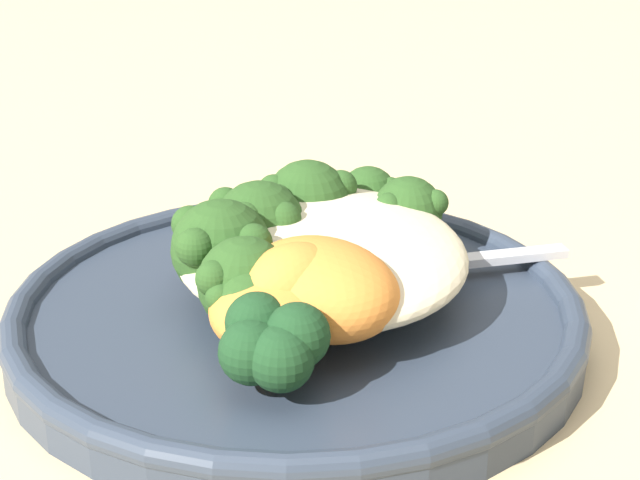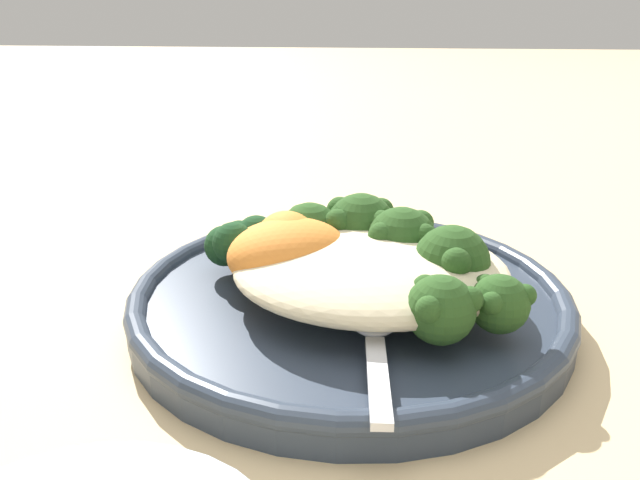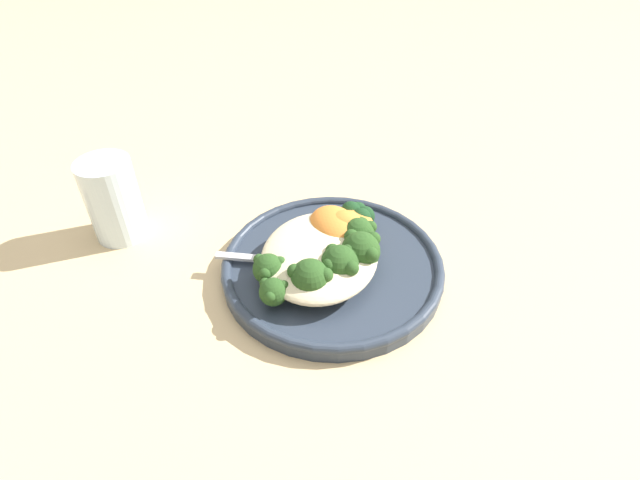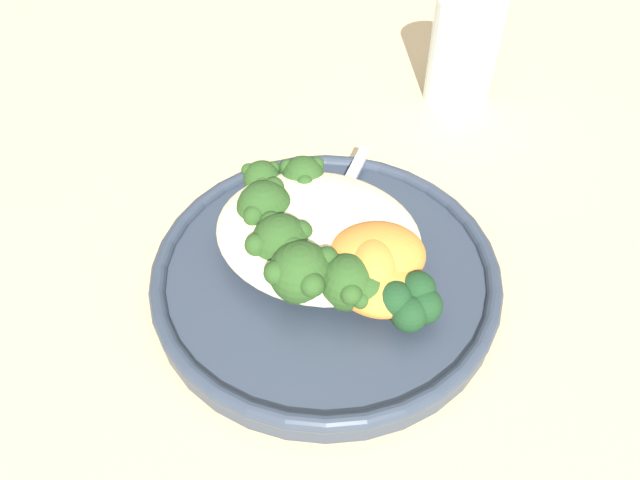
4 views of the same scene
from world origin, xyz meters
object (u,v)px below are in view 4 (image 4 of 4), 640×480
sweet_potato_chunk_1 (373,274)px  spoon (339,200)px  broccoli_stalk_4 (311,264)px  sweet_potato_chunk_0 (373,267)px  broccoli_stalk_1 (289,194)px  water_glass (463,51)px  plate (326,273)px  broccoli_stalk_0 (310,185)px  broccoli_stalk_6 (363,270)px  sweet_potato_chunk_2 (375,256)px  broccoli_stalk_2 (282,213)px  broccoli_stalk_5 (348,273)px  broccoli_stalk_3 (290,243)px  kale_tuft (409,299)px  quinoa_mound (318,233)px

sweet_potato_chunk_1 → spoon: bearing=126.4°
broccoli_stalk_4 → sweet_potato_chunk_0: broccoli_stalk_4 is taller
broccoli_stalk_1 → sweet_potato_chunk_0: (0.09, -0.05, 0.01)m
sweet_potato_chunk_1 → water_glass: bearing=92.0°
plate → broccoli_stalk_0: 0.07m
broccoli_stalk_6 → sweet_potato_chunk_0: 0.01m
sweet_potato_chunk_1 → spoon: (-0.05, 0.07, -0.01)m
broccoli_stalk_4 → broccoli_stalk_6: bearing=127.8°
broccoli_stalk_1 → sweet_potato_chunk_2: bearing=166.2°
broccoli_stalk_2 → broccoli_stalk_6: broccoli_stalk_2 is taller
broccoli_stalk_5 → spoon: broccoli_stalk_5 is taller
broccoli_stalk_2 → spoon: 0.05m
broccoli_stalk_3 → broccoli_stalk_5: 0.05m
broccoli_stalk_4 → sweet_potato_chunk_2: size_ratio=1.63×
sweet_potato_chunk_2 → kale_tuft: sweet_potato_chunk_2 is taller
broccoli_stalk_3 → sweet_potato_chunk_1: size_ratio=1.14×
quinoa_mound → broccoli_stalk_2: size_ratio=1.40×
sweet_potato_chunk_1 → spoon: 0.09m
sweet_potato_chunk_1 → spoon: size_ratio=0.71×
water_glass → quinoa_mound: bearing=-98.7°
plate → broccoli_stalk_2: 0.05m
broccoli_stalk_3 → broccoli_stalk_4: bearing=101.3°
broccoli_stalk_2 → plate: bearing=142.1°
broccoli_stalk_1 → kale_tuft: size_ratio=2.61×
quinoa_mound → broccoli_stalk_6: size_ratio=1.48×
broccoli_stalk_4 → broccoli_stalk_1: bearing=-130.4°
broccoli_stalk_6 → kale_tuft: 0.04m
sweet_potato_chunk_1 → sweet_potato_chunk_2: sweet_potato_chunk_2 is taller
broccoli_stalk_5 → sweet_potato_chunk_1: (0.01, 0.01, -0.00)m
broccoli_stalk_6 → kale_tuft: bearing=43.2°
sweet_potato_chunk_2 → broccoli_stalk_1: bearing=154.4°
broccoli_stalk_1 → broccoli_stalk_2: size_ratio=1.08×
water_glass → sweet_potato_chunk_0: bearing=-88.3°
plate → sweet_potato_chunk_2: size_ratio=3.59×
broccoli_stalk_3 → broccoli_stalk_1: bearing=-113.8°
broccoli_stalk_2 → water_glass: 0.26m
broccoli_stalk_2 → spoon: broccoli_stalk_2 is taller
broccoli_stalk_4 → water_glass: (0.03, 0.29, 0.01)m
sweet_potato_chunk_0 → sweet_potato_chunk_1: sweet_potato_chunk_0 is taller
broccoli_stalk_2 → water_glass: (0.07, 0.25, 0.01)m
plate → broccoli_stalk_6: bearing=-10.6°
plate → broccoli_stalk_0: broccoli_stalk_0 is taller
broccoli_stalk_2 → kale_tuft: size_ratio=2.41×
broccoli_stalk_1 → broccoli_stalk_6: bearing=159.3°
broccoli_stalk_4 → sweet_potato_chunk_1: 0.04m
broccoli_stalk_6 → broccoli_stalk_2: bearing=-135.7°
broccoli_stalk_2 → quinoa_mound: bearing=155.8°
broccoli_stalk_6 → kale_tuft: size_ratio=2.29×
plate → broccoli_stalk_3: (-0.02, -0.01, 0.03)m
quinoa_mound → sweet_potato_chunk_1: (0.05, -0.02, 0.00)m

